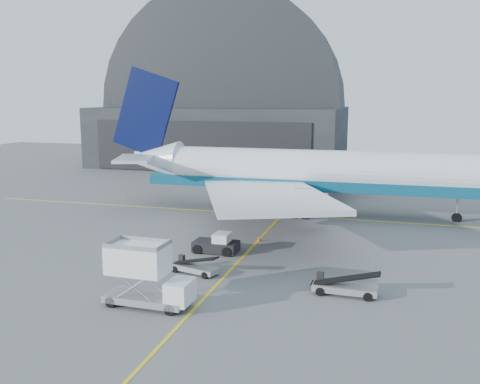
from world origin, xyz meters
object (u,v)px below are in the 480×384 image
(pushback_tug, at_px, (217,245))
(airliner, at_px, (305,172))
(belt_loader_a, at_px, (194,267))
(belt_loader_b, at_px, (344,287))
(catering_truck, at_px, (145,276))

(pushback_tug, bearing_deg, airliner, 76.02)
(belt_loader_a, height_order, belt_loader_b, belt_loader_b)
(pushback_tug, xyz_separation_m, belt_loader_a, (0.04, -6.24, -0.20))
(belt_loader_b, bearing_deg, belt_loader_a, 174.75)
(catering_truck, relative_size, belt_loader_a, 1.41)
(airliner, distance_m, belt_loader_b, 28.20)
(catering_truck, bearing_deg, pushback_tug, 88.82)
(catering_truck, bearing_deg, airliner, 81.63)
(airliner, height_order, pushback_tug, airliner)
(airliner, height_order, belt_loader_b, airliner)
(catering_truck, xyz_separation_m, belt_loader_b, (13.10, 5.88, -1.58))
(airliner, distance_m, catering_truck, 33.42)
(airliner, bearing_deg, belt_loader_b, -74.96)
(catering_truck, bearing_deg, belt_loader_b, 25.98)
(pushback_tug, height_order, belt_loader_b, belt_loader_b)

